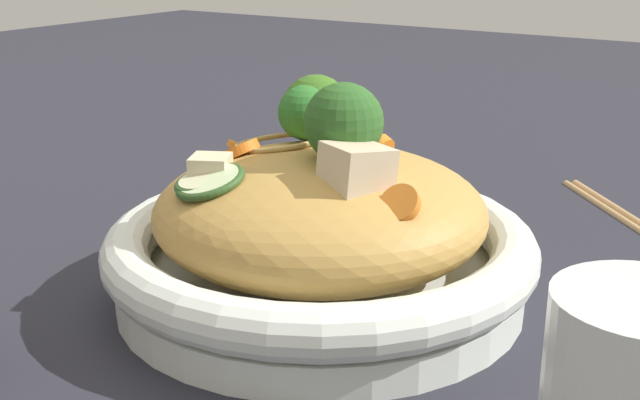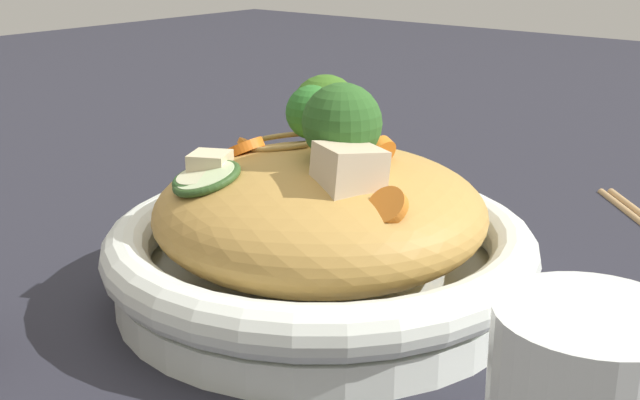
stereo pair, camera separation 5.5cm
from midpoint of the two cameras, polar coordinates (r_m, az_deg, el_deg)
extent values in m
plane|color=#26262F|center=(0.58, 2.75, -6.72)|extent=(3.00, 3.00, 0.00)
cylinder|color=white|center=(0.57, 2.77, -5.70)|extent=(0.28, 0.28, 0.02)
torus|color=white|center=(0.56, 2.81, -3.12)|extent=(0.30, 0.30, 0.03)
ellipsoid|color=#B78A41|center=(0.55, 2.85, -0.84)|extent=(0.23, 0.23, 0.08)
torus|color=#B6893D|center=(0.55, 4.80, 2.10)|extent=(0.07, 0.07, 0.01)
torus|color=#B08A48|center=(0.58, 0.31, 4.07)|extent=(0.07, 0.07, 0.01)
torus|color=#B48E4A|center=(0.59, 2.27, 2.70)|extent=(0.05, 0.06, 0.02)
torus|color=#B78742|center=(0.55, 2.69, 1.79)|extent=(0.08, 0.08, 0.03)
cone|color=#95AC74|center=(0.61, 2.98, 3.95)|extent=(0.03, 0.03, 0.02)
sphere|color=#3A681F|center=(0.60, 3.02, 6.27)|extent=(0.07, 0.07, 0.05)
cone|color=#9AB075|center=(0.59, 2.17, 3.83)|extent=(0.03, 0.03, 0.02)
sphere|color=#2D6F29|center=(0.59, 2.20, 6.07)|extent=(0.05, 0.05, 0.04)
cone|color=#94AD76|center=(0.53, 4.19, 2.48)|extent=(0.03, 0.03, 0.02)
sphere|color=#2D5C24|center=(0.52, 4.26, 5.22)|extent=(0.07, 0.07, 0.05)
cylinder|color=orange|center=(0.57, -2.54, 3.54)|extent=(0.03, 0.03, 0.02)
cylinder|color=orange|center=(0.61, -2.19, 3.70)|extent=(0.03, 0.03, 0.01)
cylinder|color=orange|center=(0.54, 6.89, 3.07)|extent=(0.03, 0.02, 0.03)
cylinder|color=orange|center=(0.48, 8.01, -0.52)|extent=(0.02, 0.03, 0.02)
cylinder|color=orange|center=(0.52, 4.30, 2.37)|extent=(0.03, 0.03, 0.02)
cylinder|color=beige|center=(0.52, -4.90, 1.45)|extent=(0.05, 0.05, 0.02)
torus|color=#2F5022|center=(0.52, -4.90, 1.45)|extent=(0.06, 0.06, 0.02)
cylinder|color=beige|center=(0.52, -5.39, 1.47)|extent=(0.04, 0.04, 0.01)
torus|color=#2B5123|center=(0.52, -5.39, 1.47)|extent=(0.05, 0.05, 0.01)
cube|color=beige|center=(0.54, -4.73, 2.35)|extent=(0.03, 0.03, 0.02)
cube|color=beige|center=(0.50, 5.19, 1.98)|extent=(0.05, 0.05, 0.03)
camera|label=1|loc=(0.03, -87.14, 0.95)|focal=46.08mm
camera|label=2|loc=(0.03, 92.86, -0.95)|focal=46.08mm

